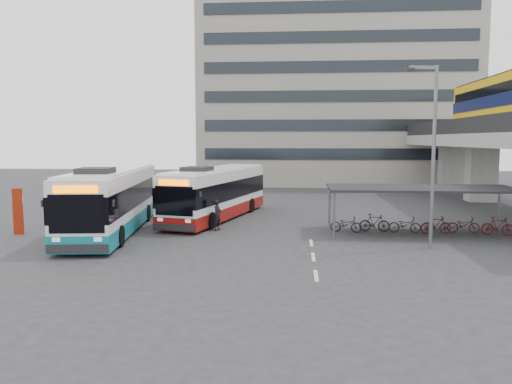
# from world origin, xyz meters

# --- Properties ---
(ground) EXTENTS (120.00, 120.00, 0.00)m
(ground) POSITION_xyz_m (0.00, 0.00, 0.00)
(ground) COLOR #28282B
(ground) RESTS_ON ground
(bike_shelter) EXTENTS (10.00, 4.00, 2.54)m
(bike_shelter) POSITION_xyz_m (8.47, 3.00, 1.44)
(bike_shelter) COLOR #595B60
(bike_shelter) RESTS_ON ground
(office_block) EXTENTS (30.00, 15.00, 25.00)m
(office_block) POSITION_xyz_m (6.00, 36.00, 12.50)
(office_block) COLOR gray
(office_block) RESTS_ON ground
(road_markings) EXTENTS (0.15, 7.60, 0.01)m
(road_markings) POSITION_xyz_m (2.50, -3.00, 0.01)
(road_markings) COLOR beige
(road_markings) RESTS_ON ground
(bus_main) EXTENTS (5.31, 12.17, 3.52)m
(bus_main) POSITION_xyz_m (-3.39, 7.33, 1.63)
(bus_main) COLOR white
(bus_main) RESTS_ON ground
(bus_teal) EXTENTS (4.27, 12.89, 3.74)m
(bus_teal) POSITION_xyz_m (-8.39, 2.16, 1.74)
(bus_teal) COLOR white
(bus_teal) RESTS_ON ground
(pedestrian) EXTENTS (0.60, 0.74, 1.75)m
(pedestrian) POSITION_xyz_m (-2.68, 3.05, 0.87)
(pedestrian) COLOR black
(pedestrian) RESTS_ON ground
(lamp_post) EXTENTS (1.48, 0.38, 8.44)m
(lamp_post) POSITION_xyz_m (7.91, -0.93, 4.81)
(lamp_post) COLOR #595B60
(lamp_post) RESTS_ON ground
(sign_totem_mid) EXTENTS (0.53, 0.30, 2.50)m
(sign_totem_mid) POSITION_xyz_m (-13.22, 1.06, 1.29)
(sign_totem_mid) COLOR #961D09
(sign_totem_mid) RESTS_ON ground
(sign_totem_north) EXTENTS (0.52, 0.22, 2.41)m
(sign_totem_north) POSITION_xyz_m (-12.55, 10.19, 1.25)
(sign_totem_north) COLOR #961D09
(sign_totem_north) RESTS_ON ground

